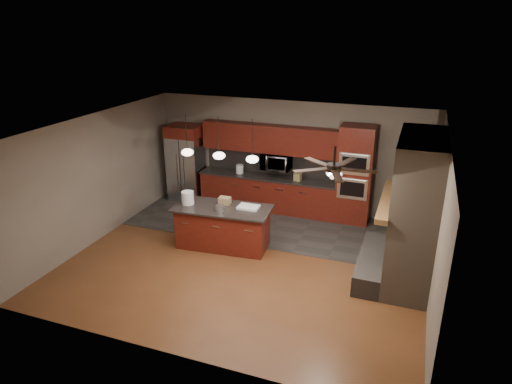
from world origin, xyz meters
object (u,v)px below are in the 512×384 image
at_px(kitchen_island, 223,227).
at_px(paint_can, 220,208).
at_px(refrigerator, 187,163).
at_px(oven_tower, 355,175).
at_px(cardboard_box, 225,201).
at_px(counter_box, 298,177).
at_px(counter_bucket, 240,169).
at_px(paint_tray, 249,207).
at_px(white_bucket, 188,198).
at_px(microwave, 276,162).

distance_m(kitchen_island, paint_can, 0.55).
bearing_deg(refrigerator, oven_tower, 0.95).
height_order(cardboard_box, counter_box, counter_box).
distance_m(oven_tower, counter_bucket, 2.96).
bearing_deg(refrigerator, counter_bucket, 3.09).
bearing_deg(oven_tower, counter_box, -178.24).
relative_size(cardboard_box, counter_bucket, 1.12).
bearing_deg(cardboard_box, paint_tray, -6.01).
bearing_deg(counter_box, refrigerator, -167.84).
bearing_deg(counter_bucket, oven_tower, -0.14).
bearing_deg(cardboard_box, oven_tower, 37.84).
distance_m(white_bucket, counter_box, 2.95).
height_order(microwave, kitchen_island, microwave).
distance_m(oven_tower, paint_can, 3.45).
bearing_deg(paint_can, paint_tray, 35.44).
bearing_deg(paint_tray, oven_tower, 47.72).
bearing_deg(oven_tower, kitchen_island, -136.62).
bearing_deg(oven_tower, refrigerator, -179.05).
xyz_separation_m(oven_tower, refrigerator, (-4.46, -0.07, -0.16)).
distance_m(oven_tower, white_bucket, 3.98).
bearing_deg(kitchen_island, cardboard_box, 93.35).
relative_size(refrigerator, paint_tray, 4.66).
distance_m(white_bucket, counter_bucket, 2.39).
distance_m(paint_tray, counter_bucket, 2.39).
xyz_separation_m(refrigerator, paint_can, (2.07, -2.41, -0.05)).
bearing_deg(cardboard_box, white_bucket, -163.01).
height_order(kitchen_island, white_bucket, white_bucket).
distance_m(paint_tray, cardboard_box, 0.57).
relative_size(oven_tower, microwave, 3.25).
xyz_separation_m(oven_tower, paint_tray, (-1.89, -2.13, -0.25)).
bearing_deg(oven_tower, counter_bucket, 179.86).
height_order(cardboard_box, counter_bucket, counter_bucket).
distance_m(kitchen_island, cardboard_box, 0.57).
bearing_deg(white_bucket, cardboard_box, 19.72).
relative_size(refrigerator, white_bucket, 7.31).
xyz_separation_m(paint_can, paint_tray, (0.50, 0.36, -0.04)).
distance_m(white_bucket, paint_can, 0.82).
bearing_deg(microwave, paint_can, -99.22).
relative_size(oven_tower, counter_bucket, 10.79).
relative_size(microwave, kitchen_island, 0.34).
distance_m(microwave, kitchen_island, 2.53).
bearing_deg(paint_tray, refrigerator, 140.61).
relative_size(oven_tower, cardboard_box, 9.62).
height_order(refrigerator, paint_tray, refrigerator).
relative_size(oven_tower, white_bucket, 8.44).
xyz_separation_m(microwave, refrigerator, (-2.48, -0.13, -0.27)).
distance_m(microwave, white_bucket, 2.72).
height_order(microwave, cardboard_box, microwave).
bearing_deg(microwave, refrigerator, -176.97).
height_order(refrigerator, kitchen_island, refrigerator).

